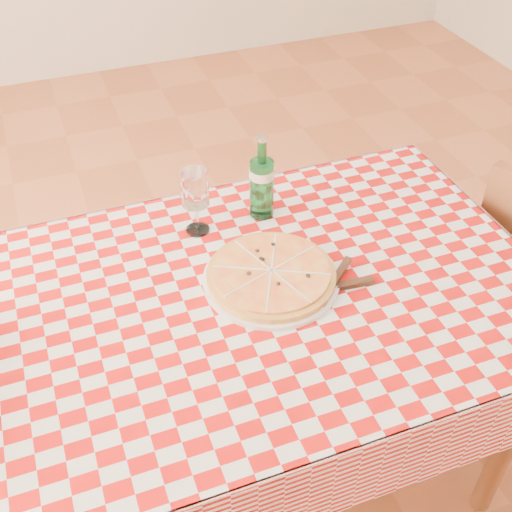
{
  "coord_description": "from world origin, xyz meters",
  "views": [
    {
      "loc": [
        -0.42,
        -1.0,
        1.8
      ],
      "look_at": [
        -0.02,
        0.06,
        0.82
      ],
      "focal_mm": 45.0,
      "sensor_mm": 36.0,
      "label": 1
    }
  ],
  "objects_px": {
    "pizza_plate": "(271,274)",
    "wine_glass": "(196,202)",
    "dining_table": "(272,318)",
    "water_bottle": "(262,177)"
  },
  "relations": [
    {
      "from": "dining_table",
      "to": "pizza_plate",
      "type": "distance_m",
      "value": 0.12
    },
    {
      "from": "dining_table",
      "to": "wine_glass",
      "type": "height_order",
      "value": "wine_glass"
    },
    {
      "from": "dining_table",
      "to": "water_bottle",
      "type": "height_order",
      "value": "water_bottle"
    },
    {
      "from": "dining_table",
      "to": "pizza_plate",
      "type": "height_order",
      "value": "pizza_plate"
    },
    {
      "from": "dining_table",
      "to": "water_bottle",
      "type": "xyz_separation_m",
      "value": [
        0.08,
        0.28,
        0.22
      ]
    },
    {
      "from": "pizza_plate",
      "to": "wine_glass",
      "type": "xyz_separation_m",
      "value": [
        -0.11,
        0.25,
        0.07
      ]
    },
    {
      "from": "water_bottle",
      "to": "wine_glass",
      "type": "height_order",
      "value": "water_bottle"
    },
    {
      "from": "water_bottle",
      "to": "dining_table",
      "type": "bearing_deg",
      "value": -105.69
    },
    {
      "from": "water_bottle",
      "to": "pizza_plate",
      "type": "bearing_deg",
      "value": -106.0
    },
    {
      "from": "pizza_plate",
      "to": "wine_glass",
      "type": "distance_m",
      "value": 0.28
    }
  ]
}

